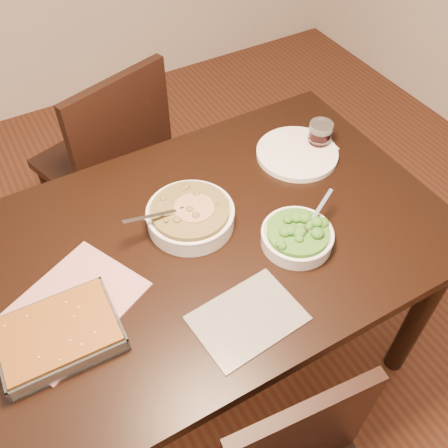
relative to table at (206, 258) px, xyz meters
name	(u,v)px	position (x,y,z in m)	size (l,w,h in m)	color
ground	(211,359)	(0.00, 0.00, -0.65)	(4.00, 4.00, 0.00)	#4C2115
table	(206,258)	(0.00, 0.00, 0.00)	(1.40, 0.90, 0.75)	black
magazine_a	(71,307)	(-0.41, -0.04, 0.10)	(0.34, 0.25, 0.01)	#9F2D42
magazine_b	(247,318)	(-0.04, -0.29, 0.10)	(0.26, 0.19, 0.00)	#292B31
coaster	(318,145)	(0.53, 0.17, 0.10)	(0.10, 0.10, 0.00)	white
stew_bowl	(190,215)	(-0.01, 0.07, 0.13)	(0.28, 0.26, 0.10)	white
broccoli_bowl	(297,236)	(0.21, -0.14, 0.12)	(0.22, 0.20, 0.08)	white
baking_dish	(59,335)	(-0.46, -0.12, 0.12)	(0.29, 0.22, 0.05)	silver
wine_tumbler	(320,134)	(0.53, 0.17, 0.14)	(0.08, 0.08, 0.09)	black
dinner_plate	(297,153)	(0.43, 0.16, 0.10)	(0.27, 0.27, 0.02)	white
chair_far	(111,158)	(-0.05, 0.74, -0.14)	(0.54, 0.54, 0.92)	black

